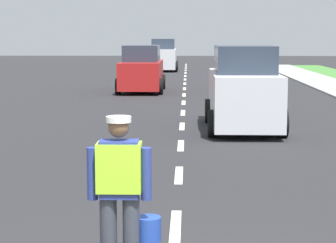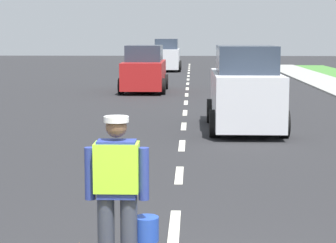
# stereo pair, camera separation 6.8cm
# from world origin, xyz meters

# --- Properties ---
(ground_plane) EXTENTS (96.00, 96.00, 0.00)m
(ground_plane) POSITION_xyz_m (0.00, 21.00, 0.00)
(ground_plane) COLOR #28282B
(lane_center_line) EXTENTS (0.14, 46.40, 0.01)m
(lane_center_line) POSITION_xyz_m (0.00, 25.20, 0.00)
(lane_center_line) COLOR silver
(lane_center_line) RESTS_ON ground
(road_worker) EXTENTS (0.76, 0.37, 1.67)m
(road_worker) POSITION_xyz_m (-0.53, 1.07, 0.93)
(road_worker) COLOR #383D4C
(road_worker) RESTS_ON ground
(car_oncoming_second) EXTENTS (1.99, 4.23, 2.03)m
(car_oncoming_second) POSITION_xyz_m (-1.88, 22.24, 0.94)
(car_oncoming_second) COLOR red
(car_oncoming_second) RESTS_ON ground
(car_oncoming_third) EXTENTS (1.99, 3.91, 2.20)m
(car_oncoming_third) POSITION_xyz_m (-1.54, 37.99, 1.02)
(car_oncoming_third) COLOR silver
(car_oncoming_third) RESTS_ON ground
(car_outgoing_ahead) EXTENTS (1.93, 4.12, 2.21)m
(car_outgoing_ahead) POSITION_xyz_m (1.62, 11.20, 1.03)
(car_outgoing_ahead) COLOR silver
(car_outgoing_ahead) RESTS_ON ground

